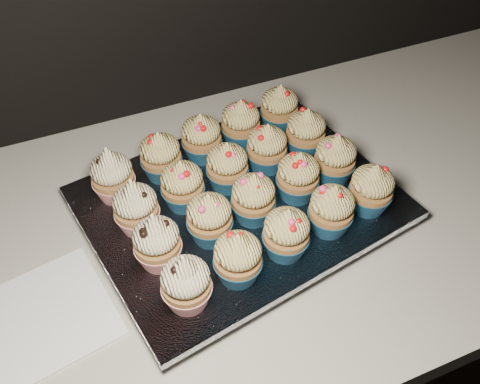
{
  "coord_description": "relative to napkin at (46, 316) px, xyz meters",
  "views": [
    {
      "loc": [
        -0.39,
        1.2,
        1.52
      ],
      "look_at": [
        -0.18,
        1.7,
        0.95
      ],
      "focal_mm": 40.0,
      "sensor_mm": 36.0,
      "label": 1
    }
  ],
  "objects": [
    {
      "name": "cupcake_8",
      "position": [
        0.38,
        0.04,
        0.07
      ],
      "size": [
        0.06,
        0.06,
        0.08
      ],
      "color": "navy",
      "rests_on": "foil_lining"
    },
    {
      "name": "cupcake_11",
      "position": [
        0.22,
        0.09,
        0.07
      ],
      "size": [
        0.06,
        0.06,
        0.08
      ],
      "color": "navy",
      "rests_on": "foil_lining"
    },
    {
      "name": "baking_tray",
      "position": [
        0.3,
        0.07,
        0.01
      ],
      "size": [
        0.45,
        0.37,
        0.02
      ],
      "primitive_type": "cube",
      "rotation": [
        0.0,
        0.0,
        0.18
      ],
      "color": "black",
      "rests_on": "worktop"
    },
    {
      "name": "napkin",
      "position": [
        0.0,
        0.0,
        0.0
      ],
      "size": [
        0.19,
        0.19,
        0.0
      ],
      "primitive_type": "cube",
      "rotation": [
        0.0,
        0.0,
        0.18
      ],
      "color": "white",
      "rests_on": "worktop"
    },
    {
      "name": "cupcake_7",
      "position": [
        0.31,
        0.03,
        0.07
      ],
      "size": [
        0.06,
        0.06,
        0.08
      ],
      "color": "navy",
      "rests_on": "foil_lining"
    },
    {
      "name": "cupcake_15",
      "position": [
        0.13,
        0.15,
        0.07
      ],
      "size": [
        0.06,
        0.06,
        0.1
      ],
      "color": "red",
      "rests_on": "foil_lining"
    },
    {
      "name": "cabinet",
      "position": [
        0.48,
        0.07,
        -0.47
      ],
      "size": [
        2.4,
        0.6,
        0.86
      ],
      "primitive_type": "cube",
      "color": "black",
      "rests_on": "ground"
    },
    {
      "name": "cupcake_16",
      "position": [
        0.21,
        0.16,
        0.07
      ],
      "size": [
        0.06,
        0.06,
        0.08
      ],
      "color": "navy",
      "rests_on": "foil_lining"
    },
    {
      "name": "worktop",
      "position": [
        0.48,
        0.07,
        -0.02
      ],
      "size": [
        2.44,
        0.64,
        0.04
      ],
      "primitive_type": "cube",
      "color": "beige",
      "rests_on": "cabinet"
    },
    {
      "name": "cupcake_2",
      "position": [
        0.32,
        -0.04,
        0.07
      ],
      "size": [
        0.06,
        0.06,
        0.08
      ],
      "color": "navy",
      "rests_on": "foil_lining"
    },
    {
      "name": "cupcake_17",
      "position": [
        0.28,
        0.18,
        0.07
      ],
      "size": [
        0.06,
        0.06,
        0.08
      ],
      "color": "navy",
      "rests_on": "foil_lining"
    },
    {
      "name": "cupcake_14",
      "position": [
        0.44,
        0.13,
        0.07
      ],
      "size": [
        0.06,
        0.06,
        0.08
      ],
      "color": "navy",
      "rests_on": "foil_lining"
    },
    {
      "name": "cupcake_1",
      "position": [
        0.25,
        -0.06,
        0.07
      ],
      "size": [
        0.06,
        0.06,
        0.08
      ],
      "color": "navy",
      "rests_on": "foil_lining"
    },
    {
      "name": "cupcake_3",
      "position": [
        0.39,
        -0.03,
        0.07
      ],
      "size": [
        0.06,
        0.06,
        0.08
      ],
      "color": "navy",
      "rests_on": "foil_lining"
    },
    {
      "name": "cupcake_13",
      "position": [
        0.37,
        0.12,
        0.07
      ],
      "size": [
        0.06,
        0.06,
        0.08
      ],
      "color": "navy",
      "rests_on": "foil_lining"
    },
    {
      "name": "cupcake_9",
      "position": [
        0.45,
        0.05,
        0.07
      ],
      "size": [
        0.06,
        0.06,
        0.08
      ],
      "color": "navy",
      "rests_on": "foil_lining"
    },
    {
      "name": "foil_lining",
      "position": [
        0.3,
        0.07,
        0.03
      ],
      "size": [
        0.49,
        0.41,
        0.01
      ],
      "primitive_type": "cube",
      "rotation": [
        0.0,
        0.0,
        0.18
      ],
      "color": "silver",
      "rests_on": "baking_tray"
    },
    {
      "name": "cupcake_0",
      "position": [
        0.17,
        -0.07,
        0.07
      ],
      "size": [
        0.06,
        0.06,
        0.1
      ],
      "color": "red",
      "rests_on": "foil_lining"
    },
    {
      "name": "cupcake_6",
      "position": [
        0.24,
        0.02,
        0.07
      ],
      "size": [
        0.06,
        0.06,
        0.08
      ],
      "color": "navy",
      "rests_on": "foil_lining"
    },
    {
      "name": "cupcake_5",
      "position": [
        0.16,
        0.01,
        0.07
      ],
      "size": [
        0.06,
        0.06,
        0.1
      ],
      "color": "red",
      "rests_on": "foil_lining"
    },
    {
      "name": "cupcake_12",
      "position": [
        0.3,
        0.1,
        0.07
      ],
      "size": [
        0.06,
        0.06,
        0.08
      ],
      "color": "navy",
      "rests_on": "foil_lining"
    },
    {
      "name": "cupcake_18",
      "position": [
        0.35,
        0.19,
        0.07
      ],
      "size": [
        0.06,
        0.06,
        0.08
      ],
      "color": "navy",
      "rests_on": "foil_lining"
    },
    {
      "name": "cupcake_10",
      "position": [
        0.15,
        0.07,
        0.07
      ],
      "size": [
        0.06,
        0.06,
        0.1
      ],
      "color": "red",
      "rests_on": "foil_lining"
    },
    {
      "name": "cupcake_4",
      "position": [
        0.47,
        -0.02,
        0.07
      ],
      "size": [
        0.06,
        0.06,
        0.08
      ],
      "color": "navy",
      "rests_on": "foil_lining"
    },
    {
      "name": "cupcake_19",
      "position": [
        0.43,
        0.2,
        0.07
      ],
      "size": [
        0.06,
        0.06,
        0.08
      ],
      "color": "navy",
      "rests_on": "foil_lining"
    }
  ]
}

